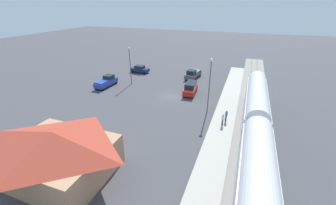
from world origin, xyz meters
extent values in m
plane|color=#424247|center=(0.00, 0.00, 0.00)|extent=(200.00, 200.00, 0.00)
cube|color=gray|center=(-14.00, 0.00, 0.09)|extent=(4.80, 70.00, 0.18)
cube|color=#59544C|center=(-14.72, 0.00, 0.24)|extent=(0.10, 70.00, 0.12)
cube|color=#59544C|center=(-13.28, 0.00, 0.24)|extent=(0.10, 70.00, 0.12)
cube|color=#A8A399|center=(-10.00, 0.00, 0.15)|extent=(3.20, 46.00, 0.30)
cube|color=silver|center=(-14.00, 3.76, 2.15)|extent=(2.90, 16.01, 3.70)
cube|color=#19389E|center=(-12.54, 3.76, 1.85)|extent=(0.04, 14.73, 0.36)
cylinder|color=silver|center=(-14.00, 3.76, 3.90)|extent=(2.75, 15.37, 2.76)
cube|color=silver|center=(-14.00, 20.57, 2.15)|extent=(2.90, 16.01, 3.70)
cube|color=#19389E|center=(-12.54, 20.57, 1.85)|extent=(0.04, 14.73, 0.36)
cylinder|color=silver|center=(-14.00, 20.57, 3.90)|extent=(2.75, 15.37, 2.76)
cube|color=tan|center=(4.00, 22.00, 1.63)|extent=(9.92, 7.85, 3.26)
pyramid|color=#9E3828|center=(4.00, 22.00, 4.06)|extent=(10.72, 8.65, 1.60)
cube|color=#4C3323|center=(4.00, 18.04, 1.05)|extent=(1.10, 0.08, 2.10)
cylinder|color=#333338|center=(-10.31, 6.17, 0.72)|extent=(0.22, 0.22, 0.85)
cylinder|color=#2D72B7|center=(-10.31, 6.17, 1.46)|extent=(0.36, 0.36, 0.62)
sphere|color=tan|center=(-10.31, 6.17, 1.89)|extent=(0.24, 0.24, 0.24)
cylinder|color=#333338|center=(-10.01, 7.47, 0.72)|extent=(0.22, 0.22, 0.85)
cylinder|color=silver|center=(-10.01, 7.47, 1.46)|extent=(0.36, 0.36, 0.62)
sphere|color=tan|center=(-10.01, 7.47, 1.89)|extent=(0.24, 0.24, 0.24)
cube|color=#47494F|center=(-0.99, -11.70, 0.84)|extent=(2.76, 5.64, 0.92)
cube|color=#19232D|center=(-0.83, -10.69, 1.72)|extent=(1.97, 1.97, 0.84)
cylinder|color=black|center=(-1.51, -9.45, 0.38)|extent=(0.22, 0.76, 0.76)
cylinder|color=black|center=(0.19, -9.71, 0.38)|extent=(0.22, 0.76, 0.76)
cylinder|color=black|center=(-2.17, -13.70, 0.38)|extent=(0.22, 0.76, 0.76)
cylinder|color=black|center=(-0.47, -13.96, 0.38)|extent=(0.22, 0.76, 0.76)
cube|color=#47494F|center=(-1.14, -12.64, 1.40)|extent=(2.29, 3.22, 0.20)
cube|color=navy|center=(12.33, -11.38, 0.72)|extent=(4.59, 2.07, 0.76)
cube|color=#19232D|center=(12.33, -11.38, 1.42)|extent=(2.24, 1.73, 0.64)
cylinder|color=black|center=(14.07, -10.67, 0.34)|extent=(0.22, 0.68, 0.68)
cylinder|color=black|center=(13.99, -12.27, 0.34)|extent=(0.22, 0.68, 0.68)
cylinder|color=black|center=(10.67, -10.50, 0.34)|extent=(0.22, 0.68, 0.68)
cylinder|color=black|center=(10.59, -12.09, 0.34)|extent=(0.22, 0.68, 0.68)
cube|color=#283D9E|center=(14.32, -0.32, 0.84)|extent=(2.24, 5.50, 0.92)
cube|color=#19232D|center=(14.26, -1.34, 1.72)|extent=(1.81, 1.82, 0.84)
cylinder|color=black|center=(15.06, -2.51, 0.38)|extent=(0.22, 0.76, 0.76)
cylinder|color=black|center=(13.35, -2.42, 0.38)|extent=(0.22, 0.76, 0.76)
cylinder|color=black|center=(15.29, 1.78, 0.38)|extent=(0.22, 0.76, 0.76)
cylinder|color=black|center=(13.57, 1.87, 0.38)|extent=(0.22, 0.76, 0.76)
cube|color=#283D9E|center=(14.37, 0.62, 1.40)|extent=(2.02, 3.06, 0.20)
cube|color=red|center=(-2.81, -2.55, 0.84)|extent=(2.24, 5.01, 1.00)
cube|color=#19232D|center=(-2.80, -2.70, 1.78)|extent=(1.92, 3.52, 0.88)
cylinder|color=black|center=(-3.77, -0.70, 0.34)|extent=(0.22, 0.68, 0.68)
cylinder|color=black|center=(-2.06, -0.60, 0.34)|extent=(0.22, 0.68, 0.68)
cylinder|color=black|center=(-3.55, -4.49, 0.34)|extent=(0.22, 0.68, 0.68)
cylinder|color=black|center=(-1.84, -4.39, 0.34)|extent=(0.22, 0.68, 0.68)
cylinder|color=#515156|center=(-7.20, 3.61, 4.04)|extent=(0.16, 0.16, 8.07)
sphere|color=#EAE5C6|center=(-7.20, 3.61, 8.25)|extent=(0.44, 0.44, 0.44)
cylinder|color=#515156|center=(10.23, -3.43, 3.64)|extent=(0.16, 0.16, 7.29)
sphere|color=#EAE5C6|center=(10.23, -3.43, 7.47)|extent=(0.44, 0.44, 0.44)
camera|label=1|loc=(-11.87, 33.86, 15.65)|focal=22.89mm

